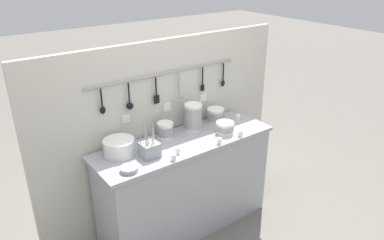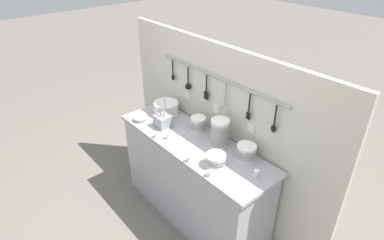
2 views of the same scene
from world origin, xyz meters
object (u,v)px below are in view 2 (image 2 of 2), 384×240
bowl_stack_wide_centre (216,160)px  cup_front_right (156,135)px  cutlery_caddy (163,121)px  cup_centre (189,159)px  bowl_stack_short_front (198,124)px  cup_edge_near (209,174)px  bowl_stack_back_corner (220,133)px  cup_back_right (168,136)px  steel_mixing_bowl (140,119)px  cup_beside_plates (257,173)px  plate_stack (166,108)px  bowl_stack_tall_left (246,152)px

bowl_stack_wide_centre → cup_front_right: 0.61m
cutlery_caddy → cup_centre: size_ratio=5.60×
bowl_stack_short_front → cup_edge_near: 0.62m
bowl_stack_back_corner → cup_back_right: size_ratio=4.83×
cup_back_right → cutlery_caddy: bearing=154.1°
bowl_stack_wide_centre → cup_front_right: bearing=-168.5°
bowl_stack_back_corner → cutlery_caddy: (-0.54, -0.18, -0.06)m
steel_mixing_bowl → cup_beside_plates: (1.21, 0.20, 0.01)m
bowl_stack_wide_centre → cup_back_right: bowl_stack_wide_centre is taller
bowl_stack_short_front → steel_mixing_bowl: bearing=-149.1°
plate_stack → cup_front_right: 0.42m
bowl_stack_tall_left → cup_edge_near: 0.36m
bowl_stack_short_front → cup_centre: 0.45m
bowl_stack_wide_centre → bowl_stack_tall_left: bowl_stack_tall_left is taller
bowl_stack_tall_left → cup_back_right: size_ratio=3.11×
cutlery_caddy → cup_edge_near: cutlery_caddy is taller
cup_beside_plates → steel_mixing_bowl: bearing=-170.5°
bowl_stack_short_front → bowl_stack_tall_left: (0.54, 0.01, -0.01)m
cup_edge_near → cup_beside_plates: bearing=50.4°
bowl_stack_back_corner → plate_stack: bearing=-178.5°
steel_mixing_bowl → cup_beside_plates: size_ratio=2.64×
cup_edge_near → cup_front_right: bearing=180.0°
cup_front_right → cup_back_right: bearing=39.1°
cup_front_right → cup_beside_plates: (0.88, 0.26, 0.00)m
plate_stack → cup_beside_plates: bearing=-2.8°
cup_front_right → cup_edge_near: 0.66m
cup_front_right → plate_stack: bearing=131.4°
cup_centre → bowl_stack_tall_left: bearing=54.5°
bowl_stack_back_corner → cup_edge_near: (0.24, -0.33, -0.09)m
bowl_stack_back_corner → bowl_stack_tall_left: size_ratio=1.55×
steel_mixing_bowl → cup_back_right: (0.41, 0.01, 0.01)m
bowl_stack_tall_left → steel_mixing_bowl: bearing=-163.6°
steel_mixing_bowl → bowl_stack_back_corner: bearing=20.1°
cup_front_right → steel_mixing_bowl: bearing=170.4°
plate_stack → cup_back_right: size_ratio=4.87×
cup_front_right → bowl_stack_wide_centre: bearing=11.5°
bowl_stack_back_corner → bowl_stack_short_front: bowl_stack_back_corner is taller
cup_edge_near → cup_centre: bearing=180.0°
cup_back_right → cup_beside_plates: same height
bowl_stack_back_corner → bowl_stack_short_front: size_ratio=1.74×
steel_mixing_bowl → cup_front_right: (0.33, -0.06, 0.01)m
bowl_stack_back_corner → cup_centre: bowl_stack_back_corner is taller
plate_stack → cup_edge_near: (0.94, -0.32, -0.04)m
cup_back_right → bowl_stack_back_corner: bearing=37.9°
cup_back_right → steel_mixing_bowl: bearing=-178.9°
bowl_stack_tall_left → cup_back_right: 0.68m
bowl_stack_wide_centre → cup_beside_plates: (0.28, 0.14, -0.02)m
steel_mixing_bowl → cup_edge_near: 1.00m
bowl_stack_short_front → bowl_stack_tall_left: 0.54m
bowl_stack_tall_left → cutlery_caddy: (-0.80, -0.20, -0.00)m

